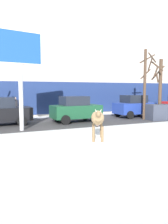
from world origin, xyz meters
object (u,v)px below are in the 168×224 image
Objects in this scene: car_blue_hatchback at (135,106)px; bare_tree_far_back at (145,82)px; bare_tree_left_lot at (160,86)px; pedestrian_by_cars at (15,108)px; car_darkgreen_hatchback at (76,109)px; dumpster at (158,112)px; billboard at (20,54)px; cow_tan at (98,119)px; pedestrian_far_left at (83,106)px.

bare_tree_far_back is at bearing -96.82° from car_blue_hatchback.
bare_tree_left_lot is at bearing -14.86° from bare_tree_far_back.
pedestrian_by_cars is 10.34m from bare_tree_far_back.
car_darkgreen_hatchback is 6.40m from dumpster.
bare_tree_far_back is (9.48, 0.94, -1.38)m from billboard.
cow_tan is 5.82m from car_darkgreen_hatchback.
cow_tan is at bearing -101.70° from car_darkgreen_hatchback.
dumpster is (10.24, 0.24, -3.71)m from billboard.
pedestrian_far_left is at bearing 128.96° from bare_tree_far_back.
car_blue_hatchback reaches higher than dumpster.
bare_tree_left_lot reaches higher than pedestrian_far_left.
car_blue_hatchback is at bearing 104.45° from dumpster.
pedestrian_far_left is 6.68m from bare_tree_left_lot.
dumpster is (9.96, -4.94, -0.28)m from pedestrian_by_cars.
pedestrian_far_left is 0.37× the size of bare_tree_left_lot.
car_darkgreen_hatchback is (4.04, 1.83, -3.39)m from billboard.
car_darkgreen_hatchback is at bearing 169.75° from bare_tree_left_lot.
bare_tree_left_lot is at bearing -61.98° from car_blue_hatchback.
billboard is at bearing -139.45° from pedestrian_far_left.
car_blue_hatchback is at bearing 14.31° from billboard.
pedestrian_far_left is (6.06, 5.18, -3.43)m from billboard.
pedestrian_far_left is 0.32× the size of bare_tree_far_back.
cow_tan is 9.13m from bare_tree_left_lot.
billboard reaches higher than pedestrian_far_left.
bare_tree_far_back is at bearing 36.03° from cow_tan.
pedestrian_far_left is 1.02× the size of dumpster.
bare_tree_left_lot is (7.78, 4.51, 1.57)m from cow_tan.
car_blue_hatchback is 0.66× the size of bare_tree_far_back.
car_darkgreen_hatchback is at bearing -41.71° from pedestrian_by_cars.
billboard reaches higher than cow_tan.
dumpster is at bearing -14.34° from car_darkgreen_hatchback.
car_darkgreen_hatchback is 2.09× the size of dumpster.
pedestrian_by_cars is (-3.76, 3.35, -0.05)m from car_darkgreen_hatchback.
bare_tree_far_back reaches higher than dumpster.
pedestrian_far_left reaches higher than dumpster.
pedestrian_by_cars and pedestrian_far_left have the same top height.
car_blue_hatchback is at bearing 42.98° from cow_tan.
bare_tree_far_back is 3.17× the size of dumpster.
cow_tan is 9.42m from pedestrian_by_cars.
pedestrian_far_left is (2.01, 3.35, -0.05)m from car_darkgreen_hatchback.
bare_tree_far_back is at bearing 5.66° from billboard.
pedestrian_by_cars is 0.32× the size of bare_tree_far_back.
cow_tan is 1.09× the size of pedestrian_far_left.
cow_tan is 8.41m from bare_tree_far_back.
car_blue_hatchback is 2.09× the size of dumpster.
bare_tree_far_back reaches higher than pedestrian_far_left.
dumpster is (7.38, 4.12, -0.39)m from cow_tan.
car_blue_hatchback is at bearing -36.95° from pedestrian_far_left.
pedestrian_by_cars is at bearing 105.92° from cow_tan.
bare_tree_left_lot is 1.25m from bare_tree_far_back.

